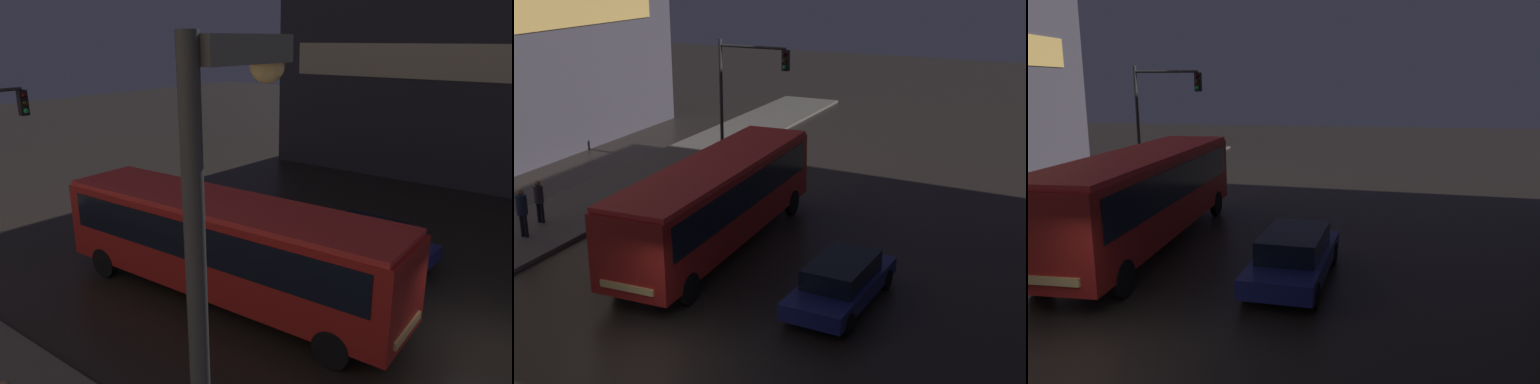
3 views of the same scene
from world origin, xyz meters
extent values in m
plane|color=black|center=(0.00, 0.00, 0.00)|extent=(120.00, 120.00, 0.00)
cube|color=#56514C|center=(-9.00, 10.00, 0.07)|extent=(4.00, 48.00, 0.15)
cube|color=#AD1E19|center=(-2.03, 7.34, 1.77)|extent=(2.87, 11.30, 2.43)
cube|color=black|center=(-2.03, 7.34, 2.23)|extent=(2.90, 10.40, 1.10)
cube|color=red|center=(-2.03, 7.34, 3.06)|extent=(2.81, 11.07, 0.16)
cube|color=#F4CC72|center=(-1.86, 1.71, 0.95)|extent=(1.77, 0.15, 0.20)
cylinder|color=black|center=(-0.74, 3.16, 0.50)|extent=(0.28, 1.01, 1.00)
cylinder|color=black|center=(-3.06, 3.09, 0.50)|extent=(0.28, 1.01, 1.00)
cylinder|color=black|center=(-1.00, 11.59, 0.50)|extent=(0.28, 1.01, 1.00)
cylinder|color=black|center=(-3.32, 11.51, 0.50)|extent=(0.28, 1.01, 1.00)
cube|color=navy|center=(3.35, 5.08, 0.55)|extent=(2.13, 4.71, 0.50)
cube|color=black|center=(3.35, 5.08, 1.10)|extent=(1.73, 2.62, 0.60)
cylinder|color=black|center=(4.12, 3.43, 0.32)|extent=(0.24, 0.65, 0.64)
cylinder|color=black|center=(2.41, 3.53, 0.32)|extent=(0.24, 0.65, 0.64)
cylinder|color=black|center=(4.30, 6.64, 0.32)|extent=(0.24, 0.65, 0.64)
cylinder|color=black|center=(2.58, 6.73, 0.32)|extent=(0.24, 0.65, 0.64)
cylinder|color=black|center=(-9.28, 6.36, 0.55)|extent=(0.14, 0.14, 0.79)
cylinder|color=black|center=(-9.10, 6.36, 0.55)|extent=(0.14, 0.14, 0.79)
cylinder|color=#333338|center=(-9.19, 6.36, 1.28)|extent=(0.49, 0.49, 0.66)
sphere|color=#8C664C|center=(-9.19, 6.36, 1.72)|extent=(0.22, 0.22, 0.22)
cylinder|color=black|center=(-8.80, 4.97, 0.58)|extent=(0.14, 0.14, 0.87)
cylinder|color=black|center=(-8.62, 4.97, 0.58)|extent=(0.14, 0.14, 0.87)
cylinder|color=#1E283D|center=(-8.71, 4.97, 1.38)|extent=(0.44, 0.44, 0.72)
sphere|color=#8C664C|center=(-8.71, 4.97, 1.85)|extent=(0.22, 0.22, 0.22)
cylinder|color=#2D2D2D|center=(-6.39, 15.78, 3.13)|extent=(0.16, 0.16, 6.26)
cylinder|color=#2D2D2D|center=(-4.76, 15.78, 5.96)|extent=(3.27, 0.12, 0.12)
cube|color=black|center=(-3.13, 15.78, 5.46)|extent=(0.30, 0.24, 0.90)
sphere|color=#390706|center=(-3.13, 15.64, 5.74)|extent=(0.18, 0.18, 0.18)
sphere|color=#3B2B07|center=(-3.13, 15.64, 5.46)|extent=(0.18, 0.18, 0.18)
sphere|color=green|center=(-3.13, 15.64, 5.18)|extent=(0.18, 0.18, 0.18)
camera|label=1|loc=(-12.43, -1.71, 7.66)|focal=35.00mm
camera|label=2|loc=(9.42, -13.12, 9.84)|focal=50.00mm
camera|label=3|loc=(5.42, -7.77, 5.26)|focal=35.00mm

